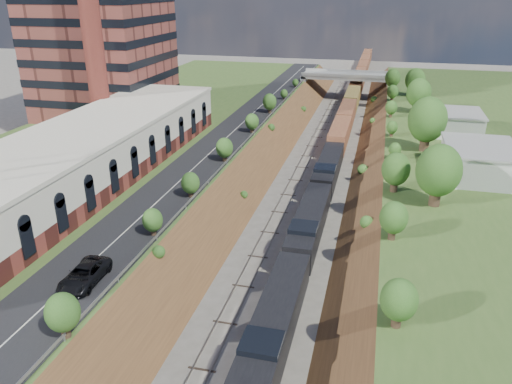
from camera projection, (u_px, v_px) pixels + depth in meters
The scene contains 16 objects.
platform_left at pixel (133, 146), 89.90m from camera, with size 44.00×180.00×5.00m, color #3E5D26.
embankment_left at pixel (251, 169), 85.89m from camera, with size 7.07×180.00×7.07m, color brown.
embankment_right at pixel (381, 181), 80.92m from camera, with size 7.07×180.00×7.07m, color brown.
rail_left_track at pixel (299, 173), 83.96m from camera, with size 1.58×180.00×0.18m, color gray.
rail_right_track at pixel (330, 176), 82.78m from camera, with size 1.58×180.00×0.18m, color gray.
road at pixel (225, 139), 84.97m from camera, with size 8.00×180.00×0.10m, color black.
guardrail at pixel (248, 139), 83.67m from camera, with size 0.10×171.00×0.70m.
commercial_building at pixel (86, 154), 66.77m from camera, with size 14.30×62.30×7.00m.
smokestack at pixel (90, 15), 78.34m from camera, with size 3.20×3.20×40.00m, color maroon.
overpass at pixel (347, 81), 137.00m from camera, with size 24.50×8.30×7.40m.
white_building_near at pixel (479, 162), 68.24m from camera, with size 9.00×12.00×4.00m, color silver.
white_building_far at pixel (456, 123), 88.12m from camera, with size 8.00×10.00×3.60m, color silver.
tree_right_large at pixel (439, 171), 58.06m from camera, with size 5.25×5.25×7.61m.
tree_left_crest at pixel (136, 239), 47.57m from camera, with size 2.45×2.45×3.55m.
freight_train at pixel (352, 100), 124.78m from camera, with size 3.18×195.59×4.72m.
suv at pixel (85, 275), 43.73m from camera, with size 2.72×5.90×1.64m, color black.
Camera 1 is at (9.68, -18.09, 29.46)m, focal length 35.00 mm.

